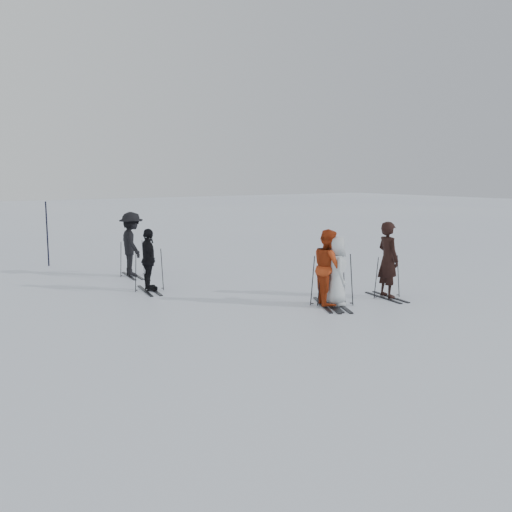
{
  "coord_description": "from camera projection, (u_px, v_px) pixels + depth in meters",
  "views": [
    {
      "loc": [
        -8.49,
        -11.61,
        3.2
      ],
      "look_at": [
        0.0,
        1.0,
        1.0
      ],
      "focal_mm": 40.0,
      "sensor_mm": 36.0,
      "label": 1
    }
  ],
  "objects": [
    {
      "name": "ground",
      "position": [
        278.0,
        299.0,
        14.68
      ],
      "size": [
        120.0,
        120.0,
        0.0
      ],
      "primitive_type": "plane",
      "color": "silver",
      "rests_on": "ground"
    },
    {
      "name": "skis_red",
      "position": [
        328.0,
        279.0,
        13.9
      ],
      "size": [
        1.99,
        1.63,
        1.29
      ],
      "primitive_type": null,
      "rotation": [
        0.0,
        0.0,
        1.1
      ],
      "color": "black",
      "rests_on": "ground"
    },
    {
      "name": "skis_near_dark",
      "position": [
        387.0,
        276.0,
        14.75
      ],
      "size": [
        1.67,
        1.09,
        1.13
      ],
      "primitive_type": null,
      "rotation": [
        0.0,
        0.0,
        1.39
      ],
      "color": "black",
      "rests_on": "ground"
    },
    {
      "name": "skier_uphill_far",
      "position": [
        132.0,
        245.0,
        17.82
      ],
      "size": [
        0.91,
        1.38,
        1.99
      ],
      "primitive_type": "imported",
      "rotation": [
        0.0,
        0.0,
        1.44
      ],
      "color": "black",
      "rests_on": "ground"
    },
    {
      "name": "skis_grey",
      "position": [
        336.0,
        279.0,
        13.85
      ],
      "size": [
        2.03,
        1.63,
        1.31
      ],
      "primitive_type": null,
      "rotation": [
        0.0,
        0.0,
        1.12
      ],
      "color": "black",
      "rests_on": "ground"
    },
    {
      "name": "piste_marker",
      "position": [
        47.0,
        234.0,
        19.79
      ],
      "size": [
        0.05,
        0.05,
        2.25
      ],
      "primitive_type": "cylinder",
      "rotation": [
        0.0,
        0.0,
        -0.1
      ],
      "color": "black",
      "rests_on": "ground"
    },
    {
      "name": "skis_uphill_far",
      "position": [
        132.0,
        258.0,
        17.88
      ],
      "size": [
        1.68,
        1.04,
        1.15
      ],
      "primitive_type": null,
      "rotation": [
        0.0,
        0.0,
        1.44
      ],
      "color": "black",
      "rests_on": "ground"
    },
    {
      "name": "skier_near_dark",
      "position": [
        388.0,
        261.0,
        14.69
      ],
      "size": [
        0.59,
        0.79,
        1.96
      ],
      "primitive_type": "imported",
      "rotation": [
        0.0,
        0.0,
        1.39
      ],
      "color": "black",
      "rests_on": "ground"
    },
    {
      "name": "skier_red",
      "position": [
        329.0,
        268.0,
        13.86
      ],
      "size": [
        1.03,
        1.12,
        1.84
      ],
      "primitive_type": "imported",
      "rotation": [
        0.0,
        0.0,
        1.1
      ],
      "color": "#A73512",
      "rests_on": "ground"
    },
    {
      "name": "skier_uphill_left",
      "position": [
        149.0,
        261.0,
        15.56
      ],
      "size": [
        0.58,
        1.05,
        1.69
      ],
      "primitive_type": "imported",
      "rotation": [
        0.0,
        0.0,
        1.39
      ],
      "color": "black",
      "rests_on": "ground"
    },
    {
      "name": "skier_grey",
      "position": [
        336.0,
        272.0,
        13.82
      ],
      "size": [
        0.84,
        0.97,
        1.68
      ],
      "primitive_type": "imported",
      "rotation": [
        0.0,
        0.0,
        1.12
      ],
      "color": "silver",
      "rests_on": "ground"
    },
    {
      "name": "skis_uphill_left",
      "position": [
        149.0,
        270.0,
        15.6
      ],
      "size": [
        1.76,
        1.14,
        1.19
      ],
      "primitive_type": null,
      "rotation": [
        0.0,
        0.0,
        1.39
      ],
      "color": "black",
      "rests_on": "ground"
    }
  ]
}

